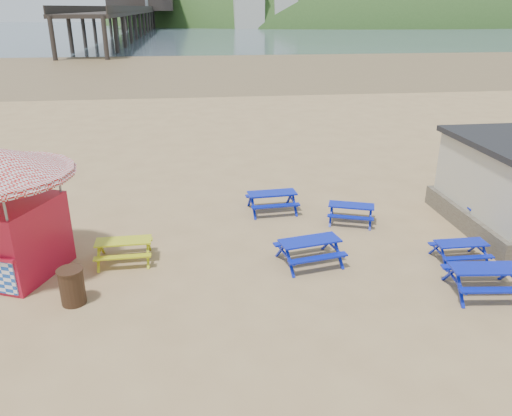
{
  "coord_description": "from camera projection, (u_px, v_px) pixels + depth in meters",
  "views": [
    {
      "loc": [
        -2.35,
        -13.95,
        7.3
      ],
      "look_at": [
        -0.34,
        1.5,
        1.0
      ],
      "focal_mm": 35.0,
      "sensor_mm": 36.0,
      "label": 1
    }
  ],
  "objects": [
    {
      "name": "picnic_table_yellow",
      "position": [
        124.0,
        251.0,
        15.3
      ],
      "size": [
        1.7,
        1.38,
        0.7
      ],
      "rotation": [
        0.0,
        0.0,
        0.02
      ],
      "color": "#94AB09",
      "rests_on": "ground"
    },
    {
      "name": "litter_bin",
      "position": [
        72.0,
        286.0,
        13.05
      ],
      "size": [
        0.69,
        0.69,
        1.01
      ],
      "color": "#3D2617",
      "rests_on": "ground"
    },
    {
      "name": "picnic_table_blue_e",
      "position": [
        460.0,
        252.0,
        15.29
      ],
      "size": [
        1.54,
        1.24,
        0.64
      ],
      "rotation": [
        0.0,
        0.0,
        -0.0
      ],
      "color": "#0527AB",
      "rests_on": "ground"
    },
    {
      "name": "ground",
      "position": [
        273.0,
        254.0,
        15.85
      ],
      "size": [
        400.0,
        400.0,
        0.0
      ],
      "primitive_type": "plane",
      "color": "tan",
      "rests_on": "ground"
    },
    {
      "name": "picnic_table_blue_f",
      "position": [
        484.0,
        280.0,
        13.55
      ],
      "size": [
        2.05,
        1.72,
        0.79
      ],
      "rotation": [
        0.0,
        0.0,
        -0.11
      ],
      "color": "#0527AB",
      "rests_on": "ground"
    },
    {
      "name": "picnic_table_blue_b",
      "position": [
        351.0,
        213.0,
        18.1
      ],
      "size": [
        1.96,
        1.77,
        0.68
      ],
      "rotation": [
        0.0,
        0.0,
        -0.35
      ],
      "color": "#0527AB",
      "rests_on": "ground"
    },
    {
      "name": "picnic_table_blue_a",
      "position": [
        272.0,
        202.0,
        19.04
      ],
      "size": [
        1.92,
        1.59,
        0.77
      ],
      "rotation": [
        0.0,
        0.0,
        0.07
      ],
      "color": "#0527AB",
      "rests_on": "ground"
    },
    {
      "name": "picnic_table_blue_d",
      "position": [
        309.0,
        251.0,
        15.18
      ],
      "size": [
        2.09,
        1.81,
        0.77
      ],
      "rotation": [
        0.0,
        0.0,
        0.19
      ],
      "color": "#0527AB",
      "rests_on": "ground"
    },
    {
      "name": "pier",
      "position": [
        142.0,
        12.0,
        175.5
      ],
      "size": [
        24.0,
        220.0,
        39.29
      ],
      "color": "black",
      "rests_on": "ground"
    },
    {
      "name": "wet_sand",
      "position": [
        207.0,
        66.0,
        66.41
      ],
      "size": [
        400.0,
        400.0,
        0.0
      ],
      "primitive_type": "plane",
      "color": "brown",
      "rests_on": "ground"
    },
    {
      "name": "headland_town",
      "position": [
        380.0,
        45.0,
        241.5
      ],
      "size": [
        264.0,
        144.0,
        108.0
      ],
      "color": "#2D4C1E",
      "rests_on": "ground"
    },
    {
      "name": "picnic_table_blue_c",
      "position": [
        493.0,
        216.0,
        17.59
      ],
      "size": [
        2.24,
        1.89,
        0.86
      ],
      "rotation": [
        0.0,
        0.0,
        -0.12
      ],
      "color": "#0527AB",
      "rests_on": "ground"
    },
    {
      "name": "ice_cream_kiosk",
      "position": [
        1.0,
        196.0,
        13.91
      ],
      "size": [
        5.55,
        5.55,
        3.8
      ],
      "rotation": [
        0.0,
        0.0,
        -0.39
      ],
      "color": "#B0112B",
      "rests_on": "ground"
    },
    {
      "name": "sea",
      "position": [
        194.0,
        30.0,
        172.13
      ],
      "size": [
        400.0,
        400.0,
        0.0
      ],
      "primitive_type": "plane",
      "color": "#42535F",
      "rests_on": "ground"
    }
  ]
}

